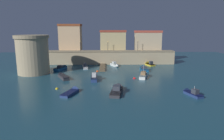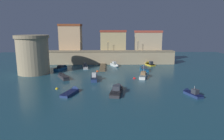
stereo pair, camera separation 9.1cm
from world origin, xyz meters
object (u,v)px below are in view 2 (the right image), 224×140
(quay_lamp_1, at_px, (108,44))
(moored_boat_9, at_px, (94,77))
(moored_boat_8, at_px, (115,65))
(moored_boat_1, at_px, (149,64))
(mooring_buoy_1, at_px, (134,79))
(moored_boat_5, at_px, (73,91))
(moored_boat_6, at_px, (117,89))
(moored_boat_10, at_px, (144,69))
(moored_boat_4, at_px, (144,75))
(mooring_buoy_0, at_px, (97,72))
(mooring_buoy_2, at_px, (57,89))
(moored_boat_7, at_px, (62,68))
(moored_boat_0, at_px, (62,76))
(moored_boat_3, at_px, (85,66))
(moored_boat_2, at_px, (191,93))
(fortress_tower, at_px, (33,54))
(quay_lamp_0, at_px, (80,44))
(quay_lamp_2, at_px, (138,44))

(quay_lamp_1, xyz_separation_m, moored_boat_9, (-3.23, -20.86, -5.94))
(moored_boat_8, height_order, moored_boat_9, moored_boat_9)
(moored_boat_1, bearing_deg, mooring_buoy_1, 136.76)
(moored_boat_5, bearing_deg, moored_boat_6, -68.42)
(moored_boat_10, bearing_deg, moored_boat_4, 168.01)
(quay_lamp_1, bearing_deg, mooring_buoy_0, -103.10)
(quay_lamp_1, height_order, mooring_buoy_2, quay_lamp_1)
(moored_boat_6, bearing_deg, quay_lamp_1, 13.58)
(moored_boat_5, xyz_separation_m, mooring_buoy_0, (3.66, 18.63, -0.25))
(moored_boat_6, height_order, moored_boat_10, moored_boat_6)
(moored_boat_7, height_order, mooring_buoy_1, moored_boat_7)
(moored_boat_0, bearing_deg, moored_boat_7, -14.59)
(moored_boat_3, bearing_deg, moored_boat_10, -115.58)
(moored_boat_2, bearing_deg, moored_boat_8, 5.33)
(fortress_tower, distance_m, moored_boat_8, 24.21)
(moored_boat_6, distance_m, mooring_buoy_2, 12.03)
(moored_boat_5, distance_m, moored_boat_10, 26.34)
(fortress_tower, height_order, moored_boat_10, fortress_tower)
(moored_boat_10, xyz_separation_m, mooring_buoy_0, (-13.04, -1.74, -0.41))
(moored_boat_6, distance_m, moored_boat_7, 26.11)
(mooring_buoy_2, bearing_deg, moored_boat_7, 99.31)
(moored_boat_5, xyz_separation_m, moored_boat_6, (8.34, 0.35, 0.19))
(moored_boat_8, bearing_deg, mooring_buoy_2, -51.62)
(quay_lamp_0, distance_m, moored_boat_9, 22.46)
(moored_boat_0, relative_size, moored_boat_2, 1.32)
(moored_boat_1, xyz_separation_m, moored_boat_7, (-26.45, -6.48, 0.15))
(moored_boat_4, height_order, moored_boat_8, moored_boat_4)
(moored_boat_0, distance_m, moored_boat_8, 19.78)
(moored_boat_7, relative_size, moored_boat_10, 1.27)
(moored_boat_5, distance_m, mooring_buoy_2, 4.24)
(moored_boat_2, bearing_deg, quay_lamp_1, 5.39)
(fortress_tower, relative_size, moored_boat_8, 2.14)
(mooring_buoy_1, bearing_deg, moored_boat_9, -179.38)
(moored_boat_3, distance_m, mooring_buoy_1, 20.05)
(moored_boat_4, distance_m, moored_boat_8, 15.72)
(moored_boat_10, distance_m, mooring_buoy_1, 10.71)
(moored_boat_6, relative_size, moored_boat_9, 1.09)
(quay_lamp_0, relative_size, moored_boat_8, 0.67)
(moored_boat_7, bearing_deg, moored_boat_3, -39.95)
(moored_boat_6, height_order, moored_boat_7, moored_boat_6)
(moored_boat_1, distance_m, moored_boat_7, 27.23)
(quay_lamp_2, relative_size, moored_boat_3, 0.48)
(quay_lamp_0, height_order, quay_lamp_1, quay_lamp_0)
(moored_boat_1, bearing_deg, moored_boat_2, 161.35)
(moored_boat_2, distance_m, mooring_buoy_0, 26.99)
(quay_lamp_0, distance_m, moored_boat_7, 11.94)
(moored_boat_3, xyz_separation_m, mooring_buoy_0, (4.12, -6.76, -0.40))
(quay_lamp_1, distance_m, moored_boat_1, 14.84)
(moored_boat_10, bearing_deg, moored_boat_2, -170.27)
(moored_boat_0, bearing_deg, moored_boat_1, -83.04)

